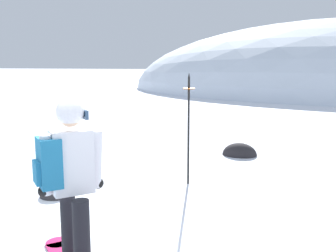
{
  "coord_description": "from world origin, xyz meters",
  "views": [
    {
      "loc": [
        2.31,
        -3.25,
        2.01
      ],
      "look_at": [
        0.12,
        2.62,
        1.0
      ],
      "focal_mm": 41.01,
      "sensor_mm": 36.0,
      "label": 1
    }
  ],
  "objects_px": {
    "rock_small": "(55,197)",
    "piste_marker_near": "(189,121)",
    "rock_dark": "(239,155)",
    "snowboarder_main": "(69,185)"
  },
  "relations": [
    {
      "from": "rock_small",
      "to": "snowboarder_main",
      "type": "bearing_deg",
      "value": -49.21
    },
    {
      "from": "piste_marker_near",
      "to": "rock_dark",
      "type": "distance_m",
      "value": 2.66
    },
    {
      "from": "rock_small",
      "to": "piste_marker_near",
      "type": "bearing_deg",
      "value": 37.89
    },
    {
      "from": "piste_marker_near",
      "to": "rock_small",
      "type": "relative_size",
      "value": 4.1
    },
    {
      "from": "rock_dark",
      "to": "snowboarder_main",
      "type": "bearing_deg",
      "value": -96.12
    },
    {
      "from": "snowboarder_main",
      "to": "rock_small",
      "type": "xyz_separation_m",
      "value": [
        -1.59,
        1.84,
        -0.92
      ]
    },
    {
      "from": "piste_marker_near",
      "to": "rock_dark",
      "type": "height_order",
      "value": "piste_marker_near"
    },
    {
      "from": "rock_dark",
      "to": "rock_small",
      "type": "height_order",
      "value": "rock_dark"
    },
    {
      "from": "piste_marker_near",
      "to": "rock_small",
      "type": "height_order",
      "value": "piste_marker_near"
    },
    {
      "from": "snowboarder_main",
      "to": "rock_dark",
      "type": "bearing_deg",
      "value": 83.88
    }
  ]
}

